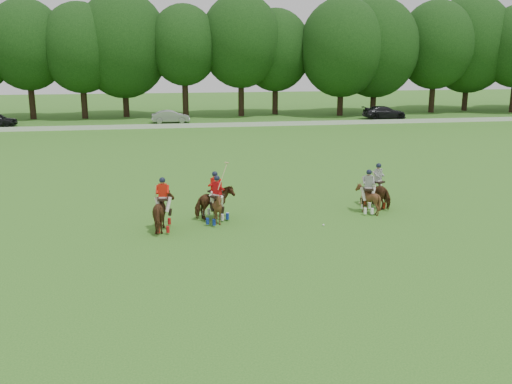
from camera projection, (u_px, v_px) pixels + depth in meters
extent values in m
plane|color=#2C681D|center=(248.00, 255.00, 21.52)|extent=(180.00, 180.00, 0.00)
cylinder|color=black|center=(32.00, 97.00, 64.97)|extent=(0.70, 0.70, 4.98)
ellipsoid|color=black|center=(27.00, 45.00, 63.59)|extent=(8.80, 8.80, 10.12)
cylinder|color=black|center=(84.00, 98.00, 65.54)|extent=(0.70, 0.70, 4.64)
ellipsoid|color=black|center=(80.00, 48.00, 64.20)|extent=(8.80, 8.80, 10.13)
cylinder|color=black|center=(126.00, 98.00, 67.31)|extent=(0.70, 0.70, 4.31)
ellipsoid|color=black|center=(123.00, 45.00, 65.84)|extent=(10.67, 10.67, 12.27)
cylinder|color=black|center=(185.00, 95.00, 66.87)|extent=(0.70, 0.70, 5.24)
ellipsoid|color=black|center=(184.00, 45.00, 65.52)|extent=(8.06, 8.06, 9.26)
cylinder|color=black|center=(241.00, 94.00, 68.18)|extent=(0.70, 0.70, 5.19)
ellipsoid|color=black|center=(241.00, 41.00, 66.71)|extent=(9.50, 9.50, 10.92)
cylinder|color=black|center=(275.00, 96.00, 70.30)|extent=(0.70, 0.70, 4.48)
ellipsoid|color=black|center=(276.00, 50.00, 68.99)|extent=(8.60, 8.60, 9.89)
cylinder|color=black|center=(340.00, 98.00, 68.85)|extent=(0.70, 0.70, 4.21)
ellipsoid|color=black|center=(342.00, 48.00, 67.45)|extent=(10.11, 10.11, 11.63)
cylinder|color=black|center=(373.00, 97.00, 70.92)|extent=(0.70, 0.70, 4.07)
ellipsoid|color=black|center=(376.00, 48.00, 69.50)|extent=(10.46, 10.46, 12.03)
cylinder|color=black|center=(432.00, 93.00, 72.31)|extent=(0.70, 0.70, 4.79)
ellipsoid|color=black|center=(436.00, 45.00, 70.89)|extent=(9.47, 9.47, 10.89)
cylinder|color=black|center=(465.00, 93.00, 74.70)|extent=(0.70, 0.70, 4.44)
ellipsoid|color=black|center=(470.00, 44.00, 73.20)|extent=(10.84, 10.84, 12.47)
cube|color=white|center=(191.00, 126.00, 57.86)|extent=(120.00, 0.10, 0.44)
imported|color=#A09FA4|center=(171.00, 117.00, 61.76)|extent=(4.13, 1.53, 1.35)
imported|color=black|center=(384.00, 112.00, 65.68)|extent=(4.98, 2.03, 1.44)
imported|color=#442812|center=(163.00, 212.00, 24.34)|extent=(1.01, 1.98, 1.62)
cube|color=black|center=(163.00, 199.00, 24.19)|extent=(0.48, 0.59, 0.08)
cylinder|color=tan|center=(156.00, 201.00, 24.18)|extent=(0.04, 0.21, 1.29)
imported|color=#442812|center=(215.00, 203.00, 26.00)|extent=(1.97, 1.97, 1.51)
cube|color=black|center=(215.00, 191.00, 25.87)|extent=(0.71, 0.71, 0.08)
cylinder|color=tan|center=(219.00, 192.00, 26.13)|extent=(0.17, 0.17, 1.29)
imported|color=#442812|center=(217.00, 208.00, 25.34)|extent=(1.76, 1.78, 1.46)
cube|color=black|center=(217.00, 196.00, 25.21)|extent=(0.70, 0.71, 0.08)
cylinder|color=tan|center=(223.00, 176.00, 24.85)|extent=(0.52, 0.61, 1.08)
imported|color=#442812|center=(377.00, 193.00, 28.02)|extent=(1.67, 1.90, 1.49)
cube|color=black|center=(378.00, 182.00, 27.89)|extent=(0.68, 0.71, 0.08)
cylinder|color=tan|center=(374.00, 184.00, 27.70)|extent=(0.15, 0.19, 1.29)
imported|color=#442812|center=(368.00, 199.00, 27.08)|extent=(1.34, 1.44, 1.35)
cube|color=black|center=(368.00, 189.00, 26.96)|extent=(0.56, 0.64, 0.08)
cylinder|color=tan|center=(362.00, 190.00, 27.00)|extent=(0.08, 0.21, 1.29)
sphere|color=white|center=(323.00, 225.00, 25.13)|extent=(0.09, 0.09, 0.09)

